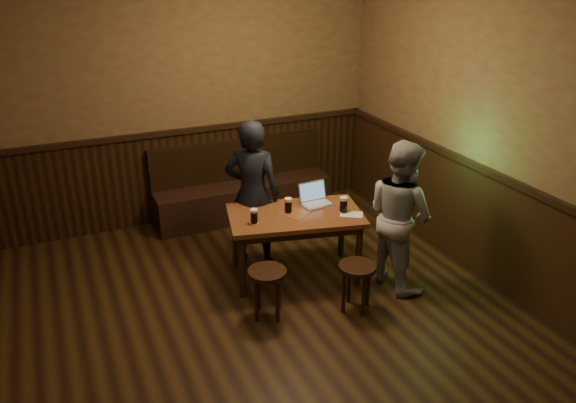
% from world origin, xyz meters
% --- Properties ---
extents(room, '(5.04, 6.04, 2.84)m').
position_xyz_m(room, '(0.00, 0.22, 1.20)').
color(room, black).
rests_on(room, ground).
extents(bench, '(2.20, 0.50, 0.95)m').
position_xyz_m(bench, '(0.73, 2.75, 0.31)').
color(bench, black).
rests_on(bench, ground).
extents(pub_table, '(1.44, 1.02, 0.71)m').
position_xyz_m(pub_table, '(0.73, 1.14, 0.61)').
color(pub_table, '#5A2A19').
rests_on(pub_table, ground).
extents(stool_left, '(0.44, 0.44, 0.47)m').
position_xyz_m(stool_left, '(0.21, 0.59, 0.38)').
color(stool_left, black).
rests_on(stool_left, ground).
extents(stool_right, '(0.35, 0.35, 0.46)m').
position_xyz_m(stool_right, '(1.00, 0.36, 0.37)').
color(stool_right, black).
rests_on(stool_right, ground).
extents(pint_left, '(0.09, 0.09, 0.15)m').
position_xyz_m(pint_left, '(0.29, 1.10, 0.77)').
color(pint_left, '#A8142D').
rests_on(pint_left, pub_table).
extents(pint_mid, '(0.10, 0.10, 0.16)m').
position_xyz_m(pint_mid, '(0.68, 1.19, 0.78)').
color(pint_mid, '#A8142D').
rests_on(pint_mid, pub_table).
extents(pint_right, '(0.10, 0.10, 0.16)m').
position_xyz_m(pint_right, '(1.19, 0.98, 0.78)').
color(pint_right, '#A8142D').
rests_on(pint_right, pub_table).
extents(laptop, '(0.32, 0.26, 0.22)m').
position_xyz_m(laptop, '(1.02, 1.28, 0.76)').
color(laptop, silver).
rests_on(laptop, pub_table).
extents(menu, '(0.27, 0.24, 0.00)m').
position_xyz_m(menu, '(1.23, 0.89, 0.70)').
color(menu, silver).
rests_on(menu, pub_table).
extents(person_suit, '(0.69, 0.63, 1.58)m').
position_xyz_m(person_suit, '(0.45, 1.58, 0.79)').
color(person_suit, black).
rests_on(person_suit, ground).
extents(person_grey, '(0.66, 0.79, 1.49)m').
position_xyz_m(person_grey, '(1.60, 0.61, 0.75)').
color(person_grey, '#98989D').
rests_on(person_grey, ground).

